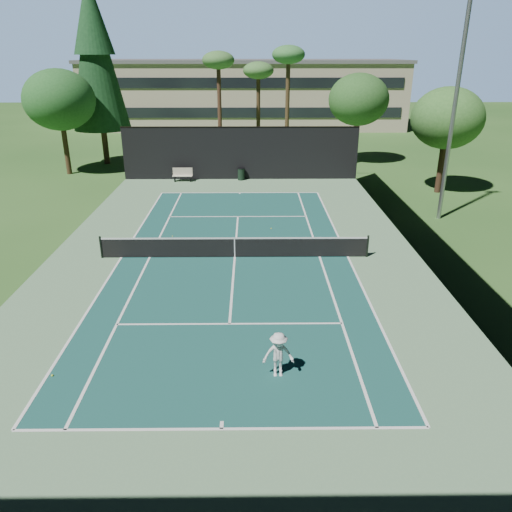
% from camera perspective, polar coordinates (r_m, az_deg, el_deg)
% --- Properties ---
extents(ground, '(160.00, 160.00, 0.00)m').
position_cam_1_polar(ground, '(24.15, -2.44, -0.16)').
color(ground, '#2C5821').
rests_on(ground, ground).
extents(apron_slab, '(18.00, 32.00, 0.01)m').
position_cam_1_polar(apron_slab, '(24.15, -2.44, -0.15)').
color(apron_slab, '#628C62').
rests_on(apron_slab, ground).
extents(court_surface, '(10.97, 23.77, 0.01)m').
position_cam_1_polar(court_surface, '(24.15, -2.44, -0.13)').
color(court_surface, '#184D47').
rests_on(court_surface, ground).
extents(court_lines, '(11.07, 23.87, 0.01)m').
position_cam_1_polar(court_lines, '(24.14, -2.44, -0.11)').
color(court_lines, white).
rests_on(court_lines, ground).
extents(tennis_net, '(12.90, 0.10, 1.10)m').
position_cam_1_polar(tennis_net, '(23.94, -2.46, 1.07)').
color(tennis_net, black).
rests_on(tennis_net, ground).
extents(fence, '(18.04, 32.05, 4.03)m').
position_cam_1_polar(fence, '(23.52, -2.52, 4.43)').
color(fence, black).
rests_on(fence, ground).
extents(player, '(0.97, 0.57, 1.48)m').
position_cam_1_polar(player, '(15.37, 2.58, -11.22)').
color(player, silver).
rests_on(player, ground).
extents(tennis_ball_a, '(0.07, 0.07, 0.07)m').
position_cam_1_polar(tennis_ball_a, '(16.90, -22.26, -12.52)').
color(tennis_ball_a, '#C1E233').
rests_on(tennis_ball_a, ground).
extents(tennis_ball_b, '(0.07, 0.07, 0.07)m').
position_cam_1_polar(tennis_ball_b, '(26.35, -4.57, 1.83)').
color(tennis_ball_b, yellow).
rests_on(tennis_ball_b, ground).
extents(tennis_ball_c, '(0.07, 0.07, 0.07)m').
position_cam_1_polar(tennis_ball_c, '(28.02, 1.73, 3.16)').
color(tennis_ball_c, yellow).
rests_on(tennis_ball_c, ground).
extents(tennis_ball_d, '(0.06, 0.06, 0.06)m').
position_cam_1_polar(tennis_ball_d, '(27.20, -9.53, 2.24)').
color(tennis_ball_d, '#DAF237').
rests_on(tennis_ball_d, ground).
extents(park_bench, '(1.50, 0.45, 1.02)m').
position_cam_1_polar(park_bench, '(39.00, -8.39, 9.23)').
color(park_bench, beige).
rests_on(park_bench, ground).
extents(trash_bin, '(0.56, 0.56, 0.95)m').
position_cam_1_polar(trash_bin, '(39.03, -1.71, 9.36)').
color(trash_bin, black).
rests_on(trash_bin, ground).
extents(pine_tree, '(4.80, 4.80, 15.00)m').
position_cam_1_polar(pine_tree, '(46.12, -18.01, 21.74)').
color(pine_tree, '#4C3620').
rests_on(pine_tree, ground).
extents(palm_a, '(2.80, 2.80, 9.32)m').
position_cam_1_polar(palm_a, '(46.40, -4.32, 20.99)').
color(palm_a, '#4A2E20').
rests_on(palm_a, ground).
extents(palm_b, '(2.80, 2.80, 8.42)m').
position_cam_1_polar(palm_b, '(48.34, 0.27, 20.11)').
color(palm_b, '#43301D').
rests_on(palm_b, ground).
extents(palm_c, '(2.80, 2.80, 9.77)m').
position_cam_1_polar(palm_c, '(45.42, 3.72, 21.50)').
color(palm_c, '#4B3720').
rests_on(palm_c, ground).
extents(decid_tree_a, '(5.12, 5.12, 7.62)m').
position_cam_1_polar(decid_tree_a, '(45.41, 11.64, 17.09)').
color(decid_tree_a, '#422B1C').
rests_on(decid_tree_a, ground).
extents(decid_tree_b, '(4.80, 4.80, 7.14)m').
position_cam_1_polar(decid_tree_b, '(36.98, 21.03, 14.47)').
color(decid_tree_b, '#41291B').
rests_on(decid_tree_b, ground).
extents(decid_tree_c, '(5.44, 5.44, 8.09)m').
position_cam_1_polar(decid_tree_c, '(43.08, -21.57, 16.24)').
color(decid_tree_c, '#48331F').
rests_on(decid_tree_c, ground).
extents(campus_building, '(40.50, 12.50, 8.30)m').
position_cam_1_polar(campus_building, '(68.47, -1.30, 18.11)').
color(campus_building, '#B5A58C').
rests_on(campus_building, ground).
extents(light_pole, '(0.90, 0.25, 12.22)m').
position_cam_1_polar(light_pole, '(30.56, 21.76, 15.63)').
color(light_pole, '#95989D').
rests_on(light_pole, ground).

